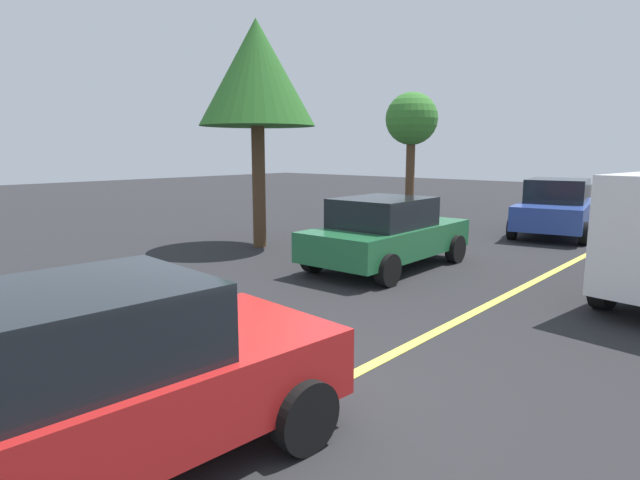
{
  "coord_description": "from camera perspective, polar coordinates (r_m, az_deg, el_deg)",
  "views": [
    {
      "loc": [
        -3.38,
        -3.5,
        2.56
      ],
      "look_at": [
        2.29,
        1.5,
        1.27
      ],
      "focal_mm": 29.61,
      "sensor_mm": 36.0,
      "label": 1
    }
  ],
  "objects": [
    {
      "name": "car_red_approaching",
      "position": [
        4.57,
        -22.88,
        -13.87
      ],
      "size": [
        4.02,
        2.2,
        1.57
      ],
      "color": "red",
      "rests_on": "ground_plane"
    },
    {
      "name": "tree_right_verge",
      "position": [
        14.15,
        -6.86,
        17.33
      ],
      "size": [
        2.99,
        2.99,
        5.83
      ],
      "color": "#513823",
      "rests_on": "ground_plane"
    },
    {
      "name": "car_blue_far_lane",
      "position": [
        17.59,
        24.11,
        3.25
      ],
      "size": [
        4.58,
        2.71,
        1.7
      ],
      "color": "#2D479E",
      "rests_on": "ground_plane"
    },
    {
      "name": "ground_plane",
      "position": [
        5.5,
        -4.34,
        -18.09
      ],
      "size": [
        80.0,
        80.0,
        0.0
      ],
      "primitive_type": "plane",
      "color": "#262628"
    },
    {
      "name": "tree_left_verge",
      "position": [
        22.67,
        9.87,
        12.57
      ],
      "size": [
        2.16,
        2.16,
        4.93
      ],
      "color": "#513823",
      "rests_on": "ground_plane"
    },
    {
      "name": "lane_marking_centre",
      "position": [
        7.71,
        12.08,
        -9.87
      ],
      "size": [
        28.0,
        0.16,
        0.01
      ],
      "primitive_type": "cube",
      "color": "#E0D14C"
    },
    {
      "name": "car_green_near_curb",
      "position": [
        11.59,
        7.18,
        0.82
      ],
      "size": [
        4.21,
        2.16,
        1.55
      ],
      "color": "#236B3D",
      "rests_on": "ground_plane"
    }
  ]
}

